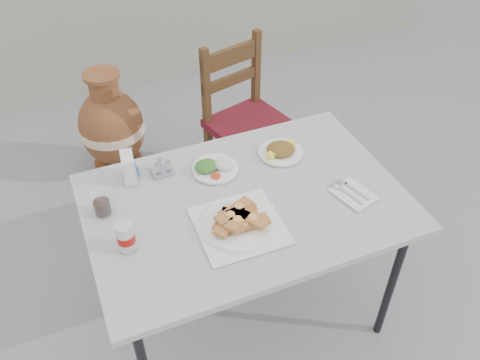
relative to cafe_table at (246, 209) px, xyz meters
name	(u,v)px	position (x,y,z in m)	size (l,w,h in m)	color
ground	(219,322)	(-0.15, -0.01, -0.72)	(80.00, 80.00, 0.00)	slate
cafe_table	(246,209)	(0.00, 0.00, 0.00)	(1.29, 0.89, 0.78)	black
pide_plate	(239,220)	(-0.08, -0.12, 0.08)	(0.34, 0.34, 0.07)	silver
salad_rice_plate	(215,167)	(-0.05, 0.22, 0.07)	(0.20, 0.20, 0.05)	white
salad_chopped_plate	(281,150)	(0.27, 0.21, 0.07)	(0.20, 0.20, 0.04)	white
soda_can	(126,237)	(-0.50, -0.06, 0.11)	(0.07, 0.07, 0.12)	silver
cola_glass	(102,204)	(-0.54, 0.16, 0.10)	(0.07, 0.07, 0.10)	white
napkin_holder	(129,167)	(-0.39, 0.31, 0.12)	(0.07, 0.11, 0.12)	silver
condiment_caddy	(162,168)	(-0.26, 0.30, 0.08)	(0.09, 0.08, 0.07)	silver
cutlery_napkin	(351,192)	(0.41, -0.14, 0.06)	(0.17, 0.20, 0.01)	silver
chair	(246,121)	(0.40, 0.88, -0.23)	(0.51, 0.51, 0.95)	#3C2510
terracotta_urn	(112,128)	(-0.31, 1.35, -0.39)	(0.41, 0.41, 0.72)	brown
back_wall	(93,14)	(-0.15, 2.49, -0.12)	(6.00, 0.25, 1.20)	gray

